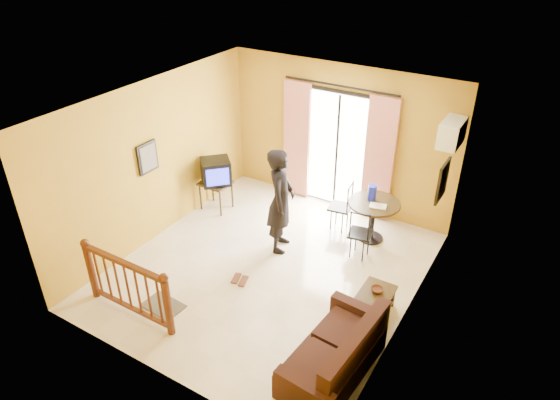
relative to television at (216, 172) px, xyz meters
The scene contains 19 objects.
ground 2.32m from the television, 30.72° to the right, with size 5.00×5.00×0.00m, color beige.
room_shell 2.35m from the television, 30.72° to the right, with size 5.00×5.00×5.00m.
balcony_door 2.32m from the television, 35.33° to the left, with size 2.25×0.14×2.46m.
tv_table 0.32m from the television, behind, with size 0.57×0.48×0.57m.
television is the anchor object (origin of this frame).
picture_left 1.54m from the television, 104.94° to the right, with size 0.05×0.42×0.52m.
dining_table 3.02m from the television, 11.01° to the left, with size 0.90×0.90×0.75m.
water_jug 2.95m from the television, 12.52° to the left, with size 0.15×0.15×0.27m, color #161FD3.
serving_tray 3.10m from the television, ahead, with size 0.28×0.18×0.02m, color #F1E9CD.
dining_chairs 2.79m from the television, ahead, with size 1.11×1.06×0.95m.
air_conditioner 4.26m from the television, 11.99° to the left, with size 0.31×0.60×0.40m.
botanical_print 4.17m from the television, ahead, with size 0.05×0.50×0.60m.
coffee_table 3.97m from the television, 18.84° to the right, with size 0.45×0.81×0.36m.
bowl 3.91m from the television, 16.96° to the right, with size 0.18×0.18×0.06m, color #532C1C.
sofa 4.49m from the television, 33.53° to the right, with size 0.88×1.70×0.79m.
standing_person 1.78m from the television, 15.46° to the right, with size 0.68×0.44×1.85m, color black.
stair_balustrade 3.10m from the television, 76.60° to the right, with size 1.63×0.13×1.04m.
doormat 2.96m from the television, 69.47° to the right, with size 0.60×0.40×0.02m, color #514B41.
sandals 2.42m from the television, 44.41° to the right, with size 0.31×0.27×0.03m.
Camera 1 is at (3.50, -5.45, 5.09)m, focal length 32.00 mm.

